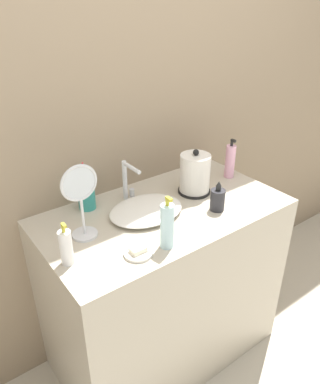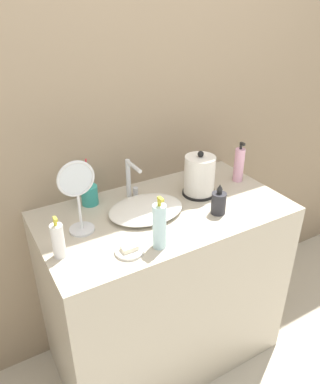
# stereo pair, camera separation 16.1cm
# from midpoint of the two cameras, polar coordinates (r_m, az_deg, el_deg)

# --- Properties ---
(wall_back) EXTENTS (6.00, 0.04, 2.60)m
(wall_back) POSITION_cam_midpoint_polar(r_m,az_deg,el_deg) (1.77, -2.01, 13.08)
(wall_back) COLOR gray
(wall_back) RESTS_ON ground_plane
(vanity_counter) EXTENTS (1.12, 0.61, 0.90)m
(vanity_counter) POSITION_cam_midpoint_polar(r_m,az_deg,el_deg) (1.95, 3.10, -14.27)
(vanity_counter) COLOR #B7AD99
(vanity_counter) RESTS_ON ground_plane
(sink_basin) EXTENTS (0.34, 0.26, 0.04)m
(sink_basin) POSITION_cam_midpoint_polar(r_m,az_deg,el_deg) (1.64, 0.64, -2.71)
(sink_basin) COLOR silver
(sink_basin) RESTS_ON vanity_counter
(faucet) EXTENTS (0.06, 0.14, 0.19)m
(faucet) POSITION_cam_midpoint_polar(r_m,az_deg,el_deg) (1.72, -1.81, 2.15)
(faucet) COLOR silver
(faucet) RESTS_ON vanity_counter
(electric_kettle) EXTENTS (0.16, 0.16, 0.22)m
(electric_kettle) POSITION_cam_midpoint_polar(r_m,az_deg,el_deg) (1.78, 8.61, 2.22)
(electric_kettle) COLOR black
(electric_kettle) RESTS_ON vanity_counter
(toothbrush_cup) EXTENTS (0.08, 0.08, 0.22)m
(toothbrush_cup) POSITION_cam_midpoint_polar(r_m,az_deg,el_deg) (1.71, -8.08, -0.47)
(toothbrush_cup) COLOR teal
(toothbrush_cup) RESTS_ON vanity_counter
(lotion_bottle) EXTENTS (0.05, 0.05, 0.22)m
(lotion_bottle) POSITION_cam_midpoint_polar(r_m,az_deg,el_deg) (1.40, 3.22, -5.32)
(lotion_bottle) COLOR silver
(lotion_bottle) RESTS_ON vanity_counter
(shampoo_bottle) EXTENTS (0.05, 0.05, 0.21)m
(shampoo_bottle) POSITION_cam_midpoint_polar(r_m,az_deg,el_deg) (1.95, 14.28, 4.01)
(shampoo_bottle) COLOR #EAA8C6
(shampoo_bottle) RESTS_ON vanity_counter
(mouthwash_bottle) EXTENTS (0.05, 0.05, 0.17)m
(mouthwash_bottle) POSITION_cam_midpoint_polar(r_m,az_deg,el_deg) (1.39, -12.09, -7.34)
(mouthwash_bottle) COLOR white
(mouthwash_bottle) RESTS_ON vanity_counter
(hand_cream_bottle) EXTENTS (0.06, 0.06, 0.14)m
(hand_cream_bottle) POSITION_cam_midpoint_polar(r_m,az_deg,el_deg) (1.66, 11.69, -1.64)
(hand_cream_bottle) COLOR #28282D
(hand_cream_bottle) RESTS_ON vanity_counter
(soap_dish) EXTENTS (0.11, 0.11, 0.03)m
(soap_dish) POSITION_cam_midpoint_polar(r_m,az_deg,el_deg) (1.41, -1.43, -8.98)
(soap_dish) COLOR silver
(soap_dish) RESTS_ON vanity_counter
(vanity_mirror) EXTENTS (0.15, 0.10, 0.31)m
(vanity_mirror) POSITION_cam_midpoint_polar(r_m,az_deg,el_deg) (1.47, -9.41, -0.20)
(vanity_mirror) COLOR silver
(vanity_mirror) RESTS_ON vanity_counter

